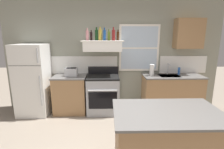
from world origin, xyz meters
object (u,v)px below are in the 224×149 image
(refrigerator, at_px, (33,80))
(toaster, at_px, (71,72))
(bottle_olive_oil_square, at_px, (109,36))
(bottle_balsamic_dark, at_px, (91,36))
(bottle_rose_pink, at_px, (87,35))
(paper_towel_roll, at_px, (152,70))
(stove_range, at_px, (103,94))
(bottle_brown_stout, at_px, (118,36))
(bottle_dark_green_wine, at_px, (97,35))
(bottle_champagne_gold_foil, at_px, (100,35))
(dish_soap_bottle, at_px, (179,71))
(kitchen_island, at_px, (166,143))
(bottle_blue_liqueur, at_px, (105,35))
(bottle_red_label_wine, at_px, (114,35))

(refrigerator, distance_m, toaster, 0.91)
(bottle_olive_oil_square, bearing_deg, bottle_balsamic_dark, 176.51)
(bottle_rose_pink, xyz_separation_m, paper_towel_roll, (1.53, -0.08, -0.82))
(stove_range, xyz_separation_m, bottle_brown_stout, (0.36, 0.15, 1.38))
(bottle_rose_pink, height_order, bottle_dark_green_wine, bottle_dark_green_wine)
(bottle_champagne_gold_foil, bearing_deg, bottle_brown_stout, 2.56)
(bottle_rose_pink, relative_size, bottle_brown_stout, 1.13)
(bottle_dark_green_wine, bearing_deg, dish_soap_bottle, -0.42)
(bottle_rose_pink, height_order, kitchen_island, bottle_rose_pink)
(bottle_blue_liqueur, bearing_deg, bottle_olive_oil_square, -21.08)
(bottle_red_label_wine, height_order, paper_towel_roll, bottle_red_label_wine)
(bottle_balsamic_dark, relative_size, bottle_blue_liqueur, 0.80)
(toaster, height_order, paper_towel_roll, paper_towel_roll)
(stove_range, xyz_separation_m, bottle_champagne_gold_foil, (-0.06, 0.13, 1.41))
(toaster, xyz_separation_m, bottle_balsamic_dark, (0.49, 0.04, 0.84))
(bottle_blue_liqueur, distance_m, bottle_brown_stout, 0.32)
(paper_towel_roll, bearing_deg, bottle_blue_liqueur, 176.71)
(dish_soap_bottle, bearing_deg, stove_range, -175.82)
(toaster, bearing_deg, dish_soap_bottle, 1.95)
(bottle_champagne_gold_foil, xyz_separation_m, bottle_blue_liqueur, (0.10, -0.03, -0.01))
(stove_range, xyz_separation_m, paper_towel_roll, (1.18, 0.04, 0.58))
(bottle_dark_green_wine, xyz_separation_m, bottle_champagne_gold_foil, (0.09, -0.02, 0.00))
(paper_towel_roll, bearing_deg, kitchen_island, -98.11)
(bottle_rose_pink, bearing_deg, refrigerator, -173.60)
(refrigerator, distance_m, bottle_rose_pink, 1.66)
(bottle_olive_oil_square, relative_size, kitchen_island, 0.18)
(bottle_balsamic_dark, height_order, bottle_brown_stout, bottle_brown_stout)
(refrigerator, xyz_separation_m, bottle_champagne_gold_foil, (1.59, 0.15, 1.04))
(bottle_champagne_gold_foil, xyz_separation_m, kitchen_island, (0.95, -2.10, -1.42))
(dish_soap_bottle, bearing_deg, paper_towel_roll, -171.91)
(bottle_champagne_gold_foil, relative_size, bottle_brown_stout, 1.25)
(bottle_dark_green_wine, bearing_deg, bottle_olive_oil_square, -16.97)
(bottle_olive_oil_square, xyz_separation_m, bottle_red_label_wine, (0.11, -0.01, 0.02))
(dish_soap_bottle, bearing_deg, bottle_red_label_wine, -176.89)
(bottle_dark_green_wine, distance_m, kitchen_island, 2.75)
(bottle_balsamic_dark, xyz_separation_m, bottle_red_label_wine, (0.52, -0.04, 0.03))
(refrigerator, bearing_deg, bottle_red_label_wine, 2.17)
(stove_range, height_order, paper_towel_roll, paper_towel_roll)
(bottle_dark_green_wine, bearing_deg, toaster, -170.28)
(stove_range, distance_m, bottle_rose_pink, 1.45)
(bottle_champagne_gold_foil, xyz_separation_m, paper_towel_roll, (1.24, -0.09, -0.83))
(bottle_olive_oil_square, distance_m, kitchen_island, 2.57)
(bottle_red_label_wine, height_order, bottle_brown_stout, bottle_red_label_wine)
(bottle_balsamic_dark, xyz_separation_m, bottle_dark_green_wine, (0.12, 0.06, 0.03))
(refrigerator, xyz_separation_m, bottle_balsamic_dark, (1.39, 0.11, 1.01))
(bottle_champagne_gold_foil, relative_size, bottle_red_label_wine, 1.03)
(refrigerator, distance_m, kitchen_island, 3.22)
(bottle_brown_stout, bearing_deg, paper_towel_roll, -7.81)
(kitchen_island, bearing_deg, dish_soap_bottle, 64.83)
(toaster, bearing_deg, bottle_blue_liqueur, 3.92)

